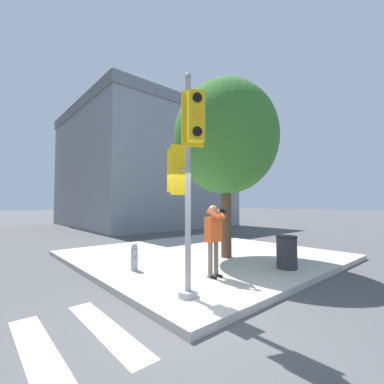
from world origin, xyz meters
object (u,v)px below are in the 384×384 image
street_tree (226,138)px  person_photographer (214,233)px  fire_hydrant (134,257)px  trash_bin (287,252)px  traffic_signal_pole (186,165)px

street_tree → person_photographer: bearing=-146.1°
fire_hydrant → trash_bin: bearing=-38.7°
person_photographer → street_tree: 3.77m
trash_bin → street_tree: bearing=93.2°
person_photographer → trash_bin: person_photographer is taller
person_photographer → traffic_signal_pole: bearing=-157.0°
traffic_signal_pole → street_tree: 4.10m
traffic_signal_pole → fire_hydrant: traffic_signal_pole is taller
street_tree → fire_hydrant: bearing=170.8°
person_photographer → street_tree: size_ratio=0.29×
trash_bin → traffic_signal_pole: bearing=177.2°
fire_hydrant → trash_bin: size_ratio=0.81×
traffic_signal_pole → trash_bin: size_ratio=4.93×
person_photographer → street_tree: street_tree is taller
traffic_signal_pole → fire_hydrant: size_ratio=6.10×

